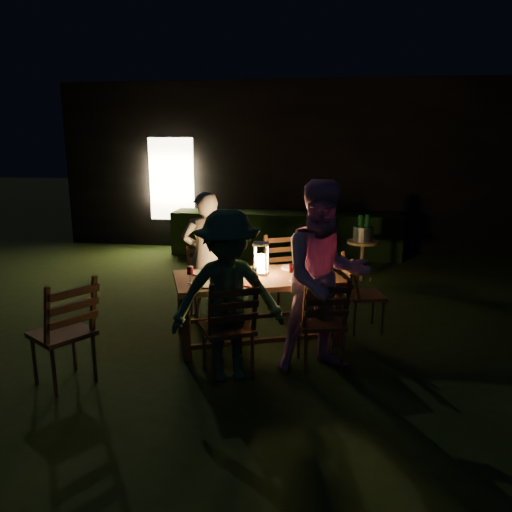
# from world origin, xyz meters

# --- Properties ---
(garden_envelope) EXTENTS (40.00, 40.00, 3.20)m
(garden_envelope) POSITION_xyz_m (-0.01, 6.15, 1.58)
(garden_envelope) COLOR black
(garden_envelope) RESTS_ON ground
(dining_table) EXTENTS (1.92, 1.43, 0.72)m
(dining_table) POSITION_xyz_m (-0.42, -0.31, 0.65)
(dining_table) COLOR #4B2D19
(dining_table) RESTS_ON ground
(chair_near_left) EXTENTS (0.62, 0.63, 1.00)m
(chair_near_left) POSITION_xyz_m (-0.56, -1.19, 0.30)
(chair_near_left) COLOR #4B2D19
(chair_near_left) RESTS_ON ground
(chair_near_right) EXTENTS (0.53, 0.55, 0.95)m
(chair_near_right) POSITION_xyz_m (0.28, -0.87, 0.29)
(chair_near_right) COLOR #4B2D19
(chair_near_right) RESTS_ON ground
(chair_far_left) EXTENTS (0.56, 0.57, 0.91)m
(chair_far_left) POSITION_xyz_m (-1.11, 0.24, 0.28)
(chair_far_left) COLOR #4B2D19
(chair_far_left) RESTS_ON ground
(chair_far_right) EXTENTS (0.61, 0.63, 1.00)m
(chair_far_right) POSITION_xyz_m (-0.18, 0.60, 0.30)
(chair_far_right) COLOR #4B2D19
(chair_far_right) RESTS_ON ground
(chair_end) EXTENTS (0.53, 0.50, 0.92)m
(chair_end) POSITION_xyz_m (0.73, 0.13, 0.28)
(chair_end) COLOR #4B2D19
(chair_end) RESTS_ON ground
(chair_spare) EXTENTS (0.67, 0.66, 1.04)m
(chair_spare) POSITION_xyz_m (-1.95, -1.57, 0.31)
(chair_spare) COLOR #4B2D19
(chair_spare) RESTS_ON ground
(person_house_side) EXTENTS (0.66, 0.55, 1.54)m
(person_house_side) POSITION_xyz_m (-1.13, 0.29, 0.77)
(person_house_side) COLOR beige
(person_house_side) RESTS_ON ground
(person_opp_right) EXTENTS (1.06, 0.95, 1.80)m
(person_opp_right) POSITION_xyz_m (0.30, -0.92, 0.90)
(person_opp_right) COLOR #E49CD0
(person_opp_right) RESTS_ON ground
(person_opp_left) EXTENTS (1.15, 0.90, 1.56)m
(person_opp_left) POSITION_xyz_m (-0.54, -1.24, 0.78)
(person_opp_left) COLOR #2C593C
(person_opp_left) RESTS_ON ground
(lantern) EXTENTS (0.16, 0.16, 0.35)m
(lantern) POSITION_xyz_m (-0.39, -0.25, 0.88)
(lantern) COLOR white
(lantern) RESTS_ON dining_table
(plate_far_left) EXTENTS (0.25, 0.25, 0.01)m
(plate_far_left) POSITION_xyz_m (-1.01, -0.31, 0.73)
(plate_far_left) COLOR white
(plate_far_left) RESTS_ON dining_table
(plate_near_left) EXTENTS (0.25, 0.25, 0.01)m
(plate_near_left) POSITION_xyz_m (-0.85, -0.72, 0.73)
(plate_near_left) COLOR white
(plate_near_left) RESTS_ON dining_table
(plate_far_right) EXTENTS (0.25, 0.25, 0.01)m
(plate_far_right) POSITION_xyz_m (-0.08, 0.06, 0.73)
(plate_far_right) COLOR white
(plate_far_right) RESTS_ON dining_table
(plate_near_right) EXTENTS (0.25, 0.25, 0.01)m
(plate_near_right) POSITION_xyz_m (0.08, -0.36, 0.73)
(plate_near_right) COLOR white
(plate_near_right) RESTS_ON dining_table
(wineglass_a) EXTENTS (0.06, 0.06, 0.18)m
(wineglass_a) POSITION_xyz_m (-0.80, -0.16, 0.81)
(wineglass_a) COLOR #59070F
(wineglass_a) RESTS_ON dining_table
(wineglass_b) EXTENTS (0.06, 0.06, 0.18)m
(wineglass_b) POSITION_xyz_m (-1.04, -0.68, 0.81)
(wineglass_b) COLOR #59070F
(wineglass_b) RESTS_ON dining_table
(wineglass_c) EXTENTS (0.06, 0.06, 0.18)m
(wineglass_c) POSITION_xyz_m (-0.04, -0.47, 0.81)
(wineglass_c) COLOR #59070F
(wineglass_c) RESTS_ON dining_table
(wineglass_d) EXTENTS (0.06, 0.06, 0.18)m
(wineglass_d) POSITION_xyz_m (0.10, 0.08, 0.81)
(wineglass_d) COLOR #59070F
(wineglass_d) RESTS_ON dining_table
(wineglass_e) EXTENTS (0.06, 0.06, 0.18)m
(wineglass_e) POSITION_xyz_m (-0.40, -0.63, 0.81)
(wineglass_e) COLOR silver
(wineglass_e) RESTS_ON dining_table
(bottle_table) EXTENTS (0.07, 0.07, 0.28)m
(bottle_table) POSITION_xyz_m (-0.65, -0.40, 0.86)
(bottle_table) COLOR #0F471E
(bottle_table) RESTS_ON dining_table
(napkin_left) EXTENTS (0.18, 0.14, 0.01)m
(napkin_left) POSITION_xyz_m (-0.44, -0.66, 0.73)
(napkin_left) COLOR red
(napkin_left) RESTS_ON dining_table
(napkin_right) EXTENTS (0.18, 0.14, 0.01)m
(napkin_right) POSITION_xyz_m (0.20, -0.39, 0.73)
(napkin_right) COLOR red
(napkin_right) RESTS_ON dining_table
(phone) EXTENTS (0.14, 0.07, 0.01)m
(phone) POSITION_xyz_m (-0.89, -0.82, 0.72)
(phone) COLOR black
(phone) RESTS_ON dining_table
(side_table) EXTENTS (0.47, 0.47, 0.63)m
(side_table) POSITION_xyz_m (0.83, 2.17, 0.55)
(side_table) COLOR #8E6547
(side_table) RESTS_ON ground
(ice_bucket) EXTENTS (0.30, 0.30, 0.22)m
(ice_bucket) POSITION_xyz_m (0.83, 2.17, 0.74)
(ice_bucket) COLOR #A5A8AD
(ice_bucket) RESTS_ON side_table
(bottle_bucket_a) EXTENTS (0.07, 0.07, 0.32)m
(bottle_bucket_a) POSITION_xyz_m (0.78, 2.13, 0.79)
(bottle_bucket_a) COLOR #0F471E
(bottle_bucket_a) RESTS_ON side_table
(bottle_bucket_b) EXTENTS (0.07, 0.07, 0.32)m
(bottle_bucket_b) POSITION_xyz_m (0.88, 2.21, 0.79)
(bottle_bucket_b) COLOR #0F471E
(bottle_bucket_b) RESTS_ON side_table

